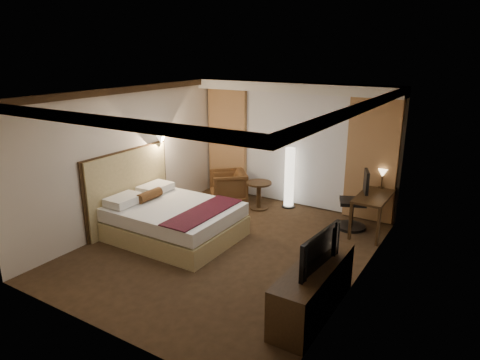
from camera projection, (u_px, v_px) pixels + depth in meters
The scene contains 21 objects.
floor at pixel (228, 248), 7.53m from camera, with size 4.50×5.50×0.01m, color #312013.
ceiling at pixel (227, 93), 6.74m from camera, with size 4.50×5.50×0.01m, color white.
back_wall at pixel (296, 144), 9.37m from camera, with size 4.50×0.02×2.70m, color beige.
left_wall at pixel (130, 157), 8.26m from camera, with size 0.02×5.50×2.70m, color beige.
right_wall at pixel (361, 198), 6.01m from camera, with size 0.02×5.50×2.70m, color beige.
crown_molding at pixel (227, 96), 6.75m from camera, with size 4.50×5.50×0.12m, color black, non-canonical shape.
soffit at pixel (293, 87), 8.80m from camera, with size 4.50×0.50×0.20m, color white.
curtain_sheer at pixel (294, 150), 9.34m from camera, with size 2.48×0.04×2.45m, color silver.
curtain_left_drape at pixel (228, 142), 10.14m from camera, with size 1.00×0.14×2.45m, color #A9774D.
curtain_right_drape at pixel (372, 160), 8.44m from camera, with size 1.00×0.14×2.45m, color #A9774D.
wall_sconce at pixel (161, 138), 8.69m from camera, with size 0.24×0.24×0.24m, color white, non-canonical shape.
bed at pixel (175, 221), 7.86m from camera, with size 2.21×1.73×0.65m, color white, non-canonical shape.
headboard at pixel (129, 189), 8.30m from camera, with size 0.12×2.03×1.50m, color tan, non-canonical shape.
armchair at pixel (228, 185), 9.71m from camera, with size 0.77×0.72×0.79m, color #4A3016.
side_table at pixel (259, 195), 9.30m from camera, with size 0.55×0.55×0.61m, color black, non-canonical shape.
floor_lamp at pixel (289, 178), 9.29m from camera, with size 0.28×0.28×1.35m, color white, non-canonical shape.
desk at pixel (373, 213), 8.11m from camera, with size 0.55×1.25×0.75m, color black, non-canonical shape.
desk_lamp at pixel (382, 179), 8.34m from camera, with size 0.18×0.18×0.34m, color #FFD899, non-canonical shape.
office_chair at pixel (353, 199), 8.20m from camera, with size 0.57×0.57×1.18m, color black, non-canonical shape.
dresser at pixel (313, 289), 5.60m from camera, with size 0.50×1.76×0.69m, color black, non-canonical shape.
television at pixel (314, 245), 5.43m from camera, with size 1.01×0.58×0.13m, color black.
Camera 1 is at (3.77, -5.72, 3.36)m, focal length 32.00 mm.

